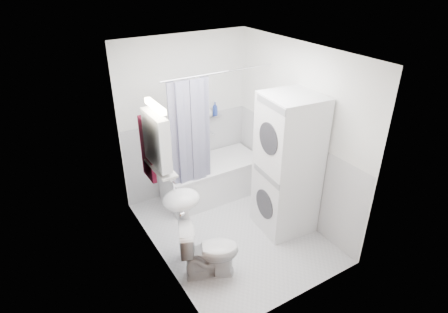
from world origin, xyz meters
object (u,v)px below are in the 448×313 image
bathtub (212,177)px  washer_dryer (287,165)px  sink (182,210)px  toilet (210,251)px

bathtub → washer_dryer: washer_dryer is taller
sink → washer_dryer: size_ratio=0.56×
bathtub → sink: bearing=-133.2°
sink → bathtub: bearing=46.8°
bathtub → toilet: 1.65m
washer_dryer → bathtub: bearing=118.0°
sink → toilet: sink is taller
washer_dryer → sink: bearing=-179.0°
sink → washer_dryer: washer_dryer is taller
washer_dryer → toilet: 1.46m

